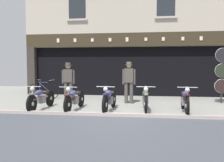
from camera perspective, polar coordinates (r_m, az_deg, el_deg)
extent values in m
cube|color=gray|center=(12.39, 3.65, -3.91)|extent=(23.04, 10.00, 0.08)
cube|color=#AC9C94|center=(7.55, 1.01, -8.42)|extent=(23.04, 0.16, 0.18)
cube|color=black|center=(14.58, 4.30, 2.50)|extent=(10.15, 4.00, 2.60)
cube|color=#332D28|center=(13.87, -18.69, 2.27)|extent=(0.44, 0.36, 2.60)
cube|color=#23282D|center=(12.83, 3.85, 2.93)|extent=(9.71, 0.03, 2.18)
cube|color=#322A1A|center=(12.47, 3.74, 9.91)|extent=(11.04, 0.24, 0.70)
cube|color=silver|center=(13.13, -12.87, 9.51)|extent=(0.14, 0.03, 0.21)
cube|color=silver|center=(12.83, -8.93, 9.70)|extent=(0.14, 0.03, 0.18)
cube|color=silver|center=(12.60, -4.79, 9.84)|extent=(0.14, 0.03, 0.17)
cube|color=silver|center=(12.43, -0.49, 9.94)|extent=(0.14, 0.03, 0.18)
cube|color=silver|center=(12.34, 3.65, 9.98)|extent=(0.14, 0.03, 0.22)
cube|color=silver|center=(12.31, 8.17, 9.96)|extent=(0.14, 0.03, 0.16)
cube|color=silver|center=(12.35, 12.28, 9.90)|extent=(0.14, 0.03, 0.19)
cube|color=silver|center=(12.46, 16.73, 9.77)|extent=(0.14, 0.03, 0.17)
cube|color=silver|center=(12.63, 20.73, 9.61)|extent=(0.14, 0.03, 0.19)
cube|color=#B4A998|center=(12.86, 3.80, 17.69)|extent=(11.04, 0.40, 2.82)
cube|color=#23282D|center=(13.10, -8.43, 17.40)|extent=(0.90, 0.02, 1.30)
cube|color=#B4A998|center=(12.92, -8.44, 14.42)|extent=(1.10, 0.12, 0.10)
cube|color=#23282D|center=(12.68, 12.89, 17.83)|extent=(0.90, 0.02, 1.30)
cube|color=#B4A998|center=(12.49, 12.86, 14.75)|extent=(1.10, 0.12, 0.10)
cylinder|color=black|center=(8.47, -18.82, -5.23)|extent=(0.10, 0.62, 0.62)
cylinder|color=silver|center=(8.47, -18.82, -5.23)|extent=(0.11, 0.14, 0.14)
cylinder|color=black|center=(9.70, -14.72, -4.04)|extent=(0.11, 0.62, 0.62)
cylinder|color=silver|center=(9.70, -14.72, -4.04)|extent=(0.12, 0.14, 0.14)
cube|color=gray|center=(9.06, -16.64, -3.85)|extent=(0.14, 1.29, 0.07)
cube|color=slate|center=(9.07, -16.64, -4.29)|extent=(0.22, 0.33, 0.26)
ellipsoid|color=navy|center=(8.89, -17.17, -2.70)|extent=(0.24, 0.47, 0.20)
ellipsoid|color=#38281E|center=(9.26, -15.94, -2.55)|extent=(0.22, 0.31, 0.10)
cube|color=gray|center=(8.42, -18.87, -3.01)|extent=(0.12, 0.36, 0.04)
sphere|color=silver|center=(8.46, -18.69, -1.82)|extent=(0.15, 0.15, 0.15)
cylinder|color=silver|center=(8.45, -18.70, -1.28)|extent=(0.62, 0.06, 0.02)
cylinder|color=silver|center=(8.46, -18.73, -3.25)|extent=(0.05, 0.23, 0.62)
cylinder|color=black|center=(8.00, -10.65, -5.63)|extent=(0.10, 0.61, 0.61)
cylinder|color=silver|center=(8.00, -10.65, -5.63)|extent=(0.11, 0.14, 0.13)
cylinder|color=black|center=(9.32, -7.50, -4.29)|extent=(0.11, 0.62, 0.61)
cylinder|color=silver|center=(9.32, -7.50, -4.29)|extent=(0.12, 0.14, 0.13)
cube|color=#501A18|center=(8.64, -8.97, -4.13)|extent=(0.14, 1.30, 0.07)
cube|color=slate|center=(8.65, -8.96, -4.58)|extent=(0.22, 0.33, 0.26)
ellipsoid|color=navy|center=(8.46, -9.36, -2.93)|extent=(0.24, 0.47, 0.20)
ellipsoid|color=#38281E|center=(8.86, -8.43, -2.76)|extent=(0.22, 0.31, 0.10)
cube|color=#501A18|center=(7.96, -10.68, -3.31)|extent=(0.12, 0.36, 0.04)
sphere|color=silver|center=(7.99, -10.54, -2.03)|extent=(0.15, 0.15, 0.15)
cylinder|color=silver|center=(7.99, -10.55, -1.45)|extent=(0.62, 0.06, 0.02)
cylinder|color=silver|center=(8.00, -10.58, -3.54)|extent=(0.05, 0.23, 0.62)
cylinder|color=black|center=(7.75, -1.67, -5.71)|extent=(0.12, 0.66, 0.65)
cylinder|color=silver|center=(7.75, -1.67, -5.71)|extent=(0.11, 0.15, 0.14)
cylinder|color=black|center=(9.07, 0.35, -4.35)|extent=(0.13, 0.66, 0.65)
cylinder|color=silver|center=(9.07, 0.35, -4.35)|extent=(0.12, 0.15, 0.14)
cube|color=navy|center=(8.39, -0.58, -4.17)|extent=(0.16, 1.26, 0.07)
cube|color=slate|center=(8.40, -0.58, -4.64)|extent=(0.22, 0.33, 0.26)
ellipsoid|color=navy|center=(8.21, -0.83, -2.94)|extent=(0.25, 0.47, 0.20)
ellipsoid|color=#38281E|center=(8.61, -0.23, -2.76)|extent=(0.22, 0.31, 0.10)
cube|color=navy|center=(7.71, -1.67, -3.17)|extent=(0.13, 0.37, 0.04)
sphere|color=silver|center=(7.75, -1.57, -1.99)|extent=(0.15, 0.15, 0.15)
cylinder|color=silver|center=(7.74, -1.57, -1.40)|extent=(0.62, 0.07, 0.02)
cylinder|color=silver|center=(7.75, -1.60, -3.55)|extent=(0.06, 0.29, 0.60)
cylinder|color=black|center=(7.74, 8.17, -5.71)|extent=(0.08, 0.67, 0.67)
cylinder|color=silver|center=(7.74, 8.17, -5.71)|extent=(0.10, 0.15, 0.15)
cylinder|color=black|center=(9.10, 7.90, -4.31)|extent=(0.09, 0.67, 0.67)
cylinder|color=silver|center=(9.10, 7.90, -4.31)|extent=(0.11, 0.15, 0.15)
cube|color=gray|center=(8.40, 8.03, -4.15)|extent=(0.10, 1.27, 0.07)
cube|color=slate|center=(8.41, 8.03, -4.62)|extent=(0.21, 0.32, 0.26)
ellipsoid|color=#2A4E27|center=(8.22, 8.08, -2.92)|extent=(0.23, 0.46, 0.20)
ellipsoid|color=#38281E|center=(8.63, 8.00, -2.74)|extent=(0.21, 0.30, 0.10)
cube|color=gray|center=(7.69, 8.20, -3.12)|extent=(0.11, 0.36, 0.04)
sphere|color=silver|center=(7.74, 8.19, -1.99)|extent=(0.15, 0.15, 0.15)
cylinder|color=silver|center=(7.73, 8.20, -1.39)|extent=(0.62, 0.04, 0.02)
cylinder|color=silver|center=(7.74, 8.18, -3.55)|extent=(0.04, 0.24, 0.62)
cylinder|color=black|center=(7.79, 17.71, -5.77)|extent=(0.11, 0.68, 0.67)
cylinder|color=silver|center=(7.79, 17.71, -5.77)|extent=(0.11, 0.15, 0.15)
cylinder|color=black|center=(9.17, 16.72, -4.34)|extent=(0.12, 0.68, 0.67)
cylinder|color=silver|center=(9.17, 16.72, -4.34)|extent=(0.12, 0.15, 0.15)
cube|color=#511312|center=(8.46, 17.18, -4.19)|extent=(0.15, 1.30, 0.07)
cube|color=slate|center=(8.47, 17.18, -4.66)|extent=(0.22, 0.33, 0.26)
ellipsoid|color=navy|center=(8.27, 17.33, -2.98)|extent=(0.25, 0.47, 0.20)
ellipsoid|color=#38281E|center=(8.69, 17.03, -2.79)|extent=(0.22, 0.31, 0.10)
cube|color=#511312|center=(7.74, 17.76, -3.16)|extent=(0.12, 0.37, 0.04)
sphere|color=silver|center=(7.78, 17.73, -2.06)|extent=(0.15, 0.15, 0.15)
cylinder|color=silver|center=(7.77, 17.74, -1.47)|extent=(0.62, 0.06, 0.02)
cylinder|color=silver|center=(7.78, 17.71, -3.61)|extent=(0.05, 0.26, 0.61)
cylinder|color=#47423D|center=(10.35, -9.89, -2.69)|extent=(0.15, 0.15, 0.91)
cylinder|color=#47423D|center=(10.40, -11.07, -2.67)|extent=(0.15, 0.15, 0.91)
cube|color=#47423D|center=(10.32, -10.52, 1.26)|extent=(0.39, 0.24, 0.55)
cube|color=white|center=(10.43, -10.37, 1.65)|extent=(0.14, 0.03, 0.31)
cube|color=navy|center=(10.44, -10.35, 1.59)|extent=(0.05, 0.01, 0.29)
cylinder|color=#47423D|center=(10.27, -9.25, 0.97)|extent=(0.09, 0.09, 0.58)
cylinder|color=#47423D|center=(10.39, -11.77, 0.97)|extent=(0.09, 0.09, 0.58)
sphere|color=tan|center=(10.31, -10.55, 3.44)|extent=(0.21, 0.21, 0.21)
cylinder|color=#4C4238|center=(10.31, -10.55, 3.76)|extent=(0.36, 0.36, 0.01)
cylinder|color=#4C4238|center=(10.31, -10.56, 4.09)|extent=(0.22, 0.22, 0.12)
cylinder|color=#47423D|center=(10.05, 4.70, -2.84)|extent=(0.15, 0.15, 0.91)
cylinder|color=#47423D|center=(10.08, 3.45, -2.82)|extent=(0.15, 0.15, 0.91)
cube|color=#47423D|center=(10.01, 4.09, 1.35)|extent=(0.39, 0.24, 0.60)
cube|color=silver|center=(10.12, 4.17, 1.78)|extent=(0.14, 0.03, 0.34)
cube|color=maroon|center=(10.13, 4.17, 1.72)|extent=(0.05, 0.01, 0.31)
cylinder|color=#47423D|center=(9.99, 5.43, 1.00)|extent=(0.09, 0.09, 0.64)
cylinder|color=#47423D|center=(10.04, 2.76, 1.02)|extent=(0.09, 0.09, 0.64)
sphere|color=tan|center=(10.00, 4.10, 3.70)|extent=(0.20, 0.20, 0.20)
cylinder|color=brown|center=(10.00, 4.10, 4.02)|extent=(0.34, 0.34, 0.01)
cylinder|color=brown|center=(10.00, 4.11, 4.33)|extent=(0.21, 0.21, 0.11)
cylinder|color=#232328|center=(11.03, 25.01, 1.00)|extent=(0.06, 0.06, 2.29)
cylinder|color=black|center=(11.01, 25.16, 5.71)|extent=(0.58, 0.03, 0.58)
torus|color=beige|center=(11.02, 25.14, 5.71)|extent=(0.60, 0.04, 0.60)
cylinder|color=#23281E|center=(11.00, 25.07, 2.30)|extent=(0.58, 0.03, 0.58)
torus|color=beige|center=(11.02, 25.05, 2.30)|extent=(0.60, 0.04, 0.60)
cylinder|color=black|center=(11.03, 24.98, -1.11)|extent=(0.58, 0.03, 0.58)
torus|color=beige|center=(11.05, 24.96, -1.11)|extent=(0.60, 0.04, 0.60)
cube|color=silver|center=(12.91, -3.81, 4.09)|extent=(0.65, 0.02, 1.07)
cube|color=#511E19|center=(12.90, -3.83, 6.03)|extent=(0.65, 0.01, 0.20)
torus|color=black|center=(11.88, -14.22, -2.48)|extent=(0.72, 0.13, 0.72)
torus|color=black|center=(12.39, -18.27, -2.30)|extent=(0.72, 0.13, 0.72)
cylinder|color=navy|center=(12.06, -15.90, -1.56)|extent=(0.58, 0.11, 0.44)
cylinder|color=navy|center=(12.09, -16.33, -0.31)|extent=(0.55, 0.10, 0.03)
cylinder|color=navy|center=(12.20, -17.04, -0.95)|extent=(0.09, 0.04, 0.52)
ellipsoid|color=#332319|center=(12.20, -17.22, 0.27)|extent=(0.25, 0.15, 0.06)
cylinder|color=silver|center=(11.83, -14.26, 0.22)|extent=(0.08, 0.50, 0.02)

